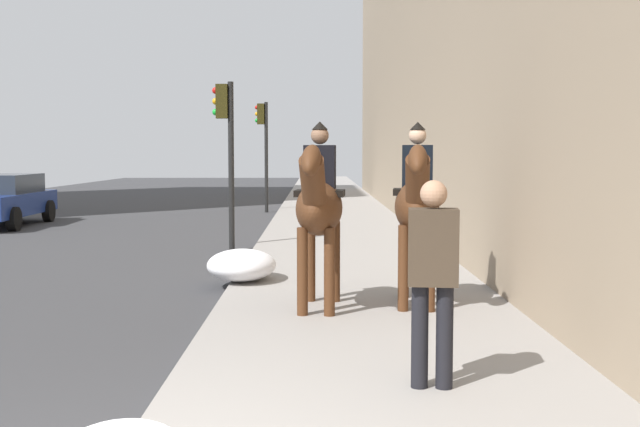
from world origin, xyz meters
name	(u,v)px	position (x,y,z in m)	size (l,w,h in m)	color
mounted_horse_near	(319,205)	(5.28, -1.31, 1.40)	(2.15, 0.70, 2.30)	#4C2B16
mounted_horse_far	(417,204)	(5.52, -2.53, 1.41)	(2.15, 0.74, 2.31)	#4C2B16
pedestrian_greeting	(433,269)	(2.04, -2.22, 1.10)	(0.30, 0.43, 1.70)	black
car_mid_lane	(0,199)	(17.62, 7.52, 0.76)	(4.62, 2.09, 1.44)	navy
traffic_light_near_curb	(226,137)	(12.05, 0.58, 2.36)	(0.20, 0.44, 3.50)	black
traffic_light_far_curb	(264,139)	(22.64, 0.52, 2.52)	(0.20, 0.44, 3.76)	black
snow_pile_far	(242,265)	(7.50, -0.15, 0.35)	(1.35, 1.04, 0.47)	white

